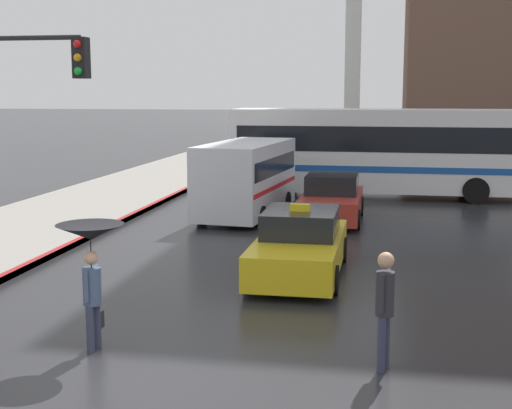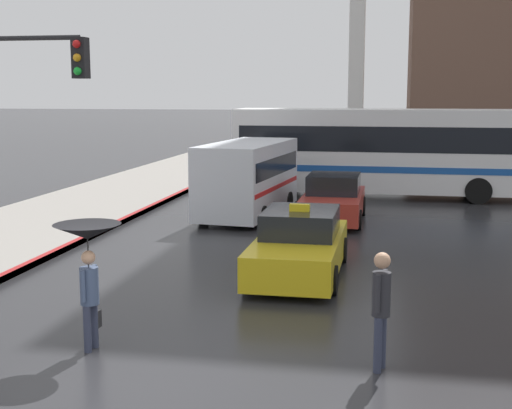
# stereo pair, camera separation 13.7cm
# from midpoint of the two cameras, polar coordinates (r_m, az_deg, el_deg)

# --- Properties ---
(ground_plane) EXTENTS (300.00, 300.00, 0.00)m
(ground_plane) POSITION_cam_midpoint_polar(r_m,az_deg,el_deg) (10.28, -10.74, -14.24)
(ground_plane) COLOR #262628
(taxi) EXTENTS (1.91, 4.51, 1.60)m
(taxi) POSITION_cam_midpoint_polar(r_m,az_deg,el_deg) (15.82, 3.75, -3.30)
(taxi) COLOR gold
(taxi) RESTS_ON ground_plane
(sedan_red) EXTENTS (1.91, 4.24, 1.45)m
(sedan_red) POSITION_cam_midpoint_polar(r_m,az_deg,el_deg) (22.55, 6.37, 0.37)
(sedan_red) COLOR #A52D23
(sedan_red) RESTS_ON ground_plane
(ambulance_van) EXTENTS (2.54, 5.48, 2.41)m
(ambulance_van) POSITION_cam_midpoint_polar(r_m,az_deg,el_deg) (23.15, -0.48, 2.34)
(ambulance_van) COLOR silver
(ambulance_van) RESTS_ON ground_plane
(city_bus) EXTENTS (10.75, 2.71, 3.37)m
(city_bus) POSITION_cam_midpoint_polar(r_m,az_deg,el_deg) (27.91, 9.66, 4.45)
(city_bus) COLOR silver
(city_bus) RESTS_ON ground_plane
(pedestrian_with_umbrella) EXTENTS (1.05, 1.05, 2.02)m
(pedestrian_with_umbrella) POSITION_cam_midpoint_polar(r_m,az_deg,el_deg) (11.30, -12.95, -3.43)
(pedestrian_with_umbrella) COLOR #2D3347
(pedestrian_with_umbrella) RESTS_ON ground_plane
(pedestrian_man) EXTENTS (0.33, 0.42, 1.76)m
(pedestrian_man) POSITION_cam_midpoint_polar(r_m,az_deg,el_deg) (10.54, 10.35, -7.66)
(pedestrian_man) COLOR #2D3347
(pedestrian_man) RESTS_ON ground_plane
(traffic_light) EXTENTS (2.80, 0.38, 5.39)m
(traffic_light) POSITION_cam_midpoint_polar(r_m,az_deg,el_deg) (15.40, -18.55, 7.37)
(traffic_light) COLOR black
(traffic_light) RESTS_ON ground_plane
(monument_cross) EXTENTS (6.55, 0.90, 14.89)m
(monument_cross) POSITION_cam_midpoint_polar(r_m,az_deg,el_deg) (44.14, 8.22, 14.67)
(monument_cross) COLOR white
(monument_cross) RESTS_ON ground_plane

